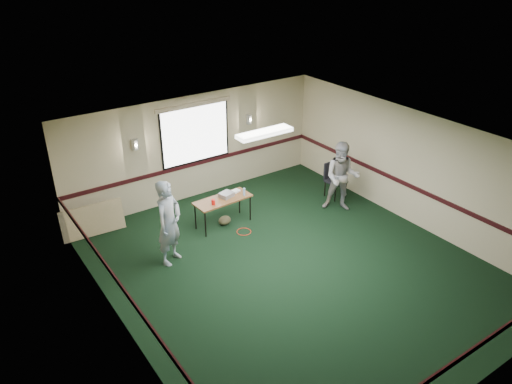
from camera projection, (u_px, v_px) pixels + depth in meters
ground at (292, 267)px, 10.32m from camera, size 8.00×8.00×0.00m
room_shell at (235, 163)px, 11.16m from camera, size 8.00×8.02×8.00m
folding_table at (223, 201)px, 11.58m from camera, size 1.39×0.61×0.68m
projector at (226, 195)px, 11.64m from camera, size 0.36×0.33×0.10m
game_console at (236, 191)px, 11.87m from camera, size 0.21×0.18×0.04m
red_cup at (213, 202)px, 11.28m from camera, size 0.09×0.09×0.13m
water_bottle at (244, 192)px, 11.67m from camera, size 0.06×0.06×0.19m
duffel_bag at (225, 220)px, 11.81m from camera, size 0.34×0.27×0.22m
cable_coil at (244, 232)px, 11.55m from camera, size 0.44×0.44×0.02m
folded_table at (93, 220)px, 11.32m from camera, size 1.42×0.29×0.72m
conference_chair at (334, 177)px, 12.96m from camera, size 0.47×0.49×0.93m
person_left at (169, 223)px, 10.12m from camera, size 0.80×0.72×1.85m
person_right at (342, 177)px, 12.15m from camera, size 1.09×1.08×1.77m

